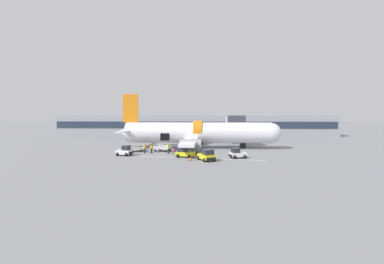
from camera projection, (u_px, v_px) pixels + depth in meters
name	position (u px, v px, depth m)	size (l,w,h in m)	color
ground_plane	(181.00, 150.00, 47.05)	(500.00, 500.00, 0.00)	slate
apron_marking_line	(201.00, 158.00, 38.02)	(18.66, 2.89, 0.01)	silver
terminal_strip	(193.00, 125.00, 85.47)	(89.69, 10.95, 6.48)	gray
jet_bridge_stub	(234.00, 123.00, 56.85)	(3.53, 13.14, 6.41)	#4C4C51
airplane	(196.00, 133.00, 49.97)	(32.29, 27.21, 10.58)	silver
baggage_tug_lead	(185.00, 153.00, 39.11)	(3.17, 2.48, 1.54)	yellow
baggage_tug_mid	(207.00, 156.00, 36.00)	(2.76, 3.28, 1.66)	yellow
baggage_tug_rear	(125.00, 151.00, 40.77)	(2.54, 2.19, 1.63)	white
baggage_tug_spare	(237.00, 154.00, 38.24)	(2.70, 2.25, 1.54)	white
baggage_cart_loading	(163.00, 149.00, 45.58)	(3.91, 2.71, 1.02)	#B7BABF
baggage_cart_queued	(138.00, 149.00, 45.49)	(3.45, 2.71, 0.96)	silver
ground_crew_loader_a	(145.00, 148.00, 43.48)	(0.49, 0.58, 1.67)	#1E2338
ground_crew_loader_b	(183.00, 147.00, 45.83)	(0.53, 0.38, 1.54)	#1E2338
ground_crew_driver	(168.00, 148.00, 42.97)	(0.40, 0.60, 1.75)	#2D2D33
ground_crew_supervisor	(152.00, 148.00, 43.42)	(0.55, 0.45, 1.58)	black
suitcase_on_tarmac_upright	(175.00, 150.00, 44.19)	(0.58, 0.31, 0.83)	#721951
safety_cone_nose	(281.00, 148.00, 48.83)	(0.47, 0.47, 0.58)	black
safety_cone_engine_left	(190.00, 159.00, 36.25)	(0.48, 0.48, 0.58)	black
safety_cone_wingtip	(197.00, 152.00, 42.95)	(0.49, 0.49, 0.67)	black
safety_cone_tail	(122.00, 147.00, 49.17)	(0.61, 0.61, 0.62)	black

